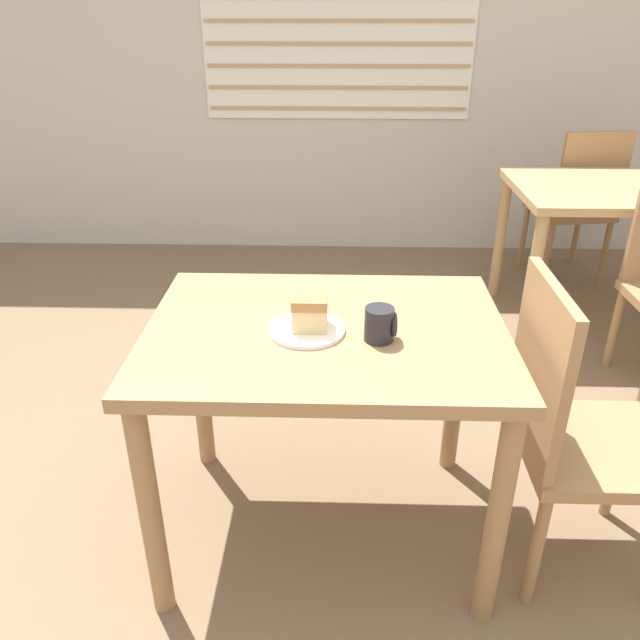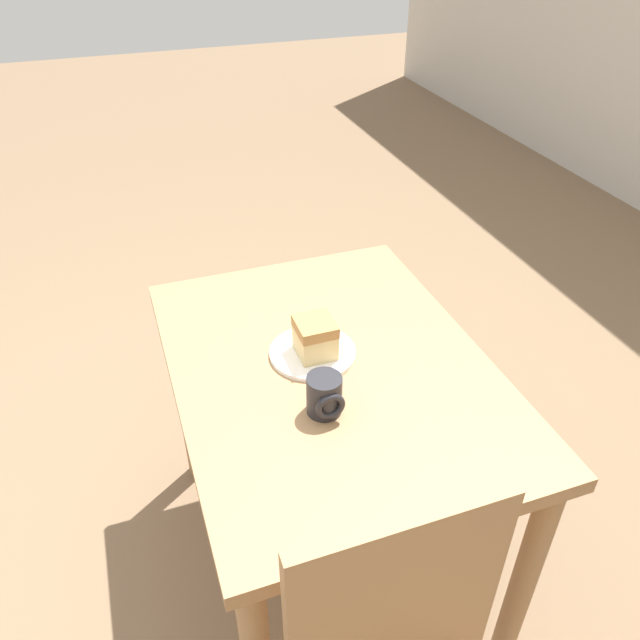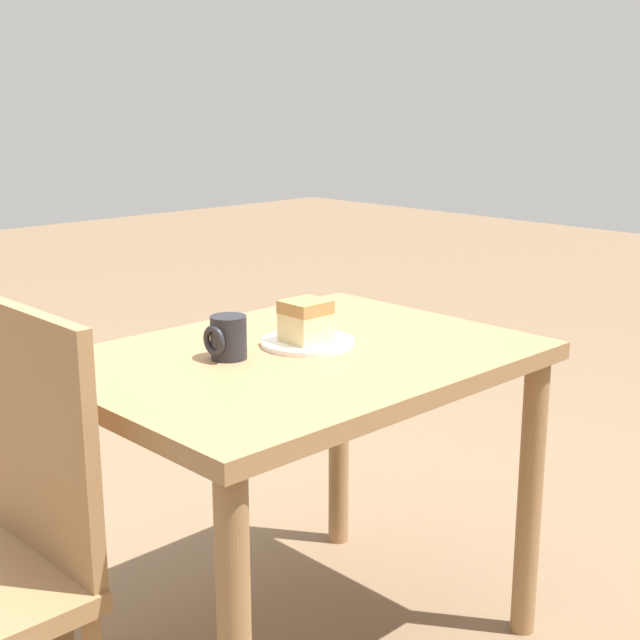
{
  "view_description": "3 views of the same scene",
  "coord_description": "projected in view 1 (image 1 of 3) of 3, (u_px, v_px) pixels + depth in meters",
  "views": [
    {
      "loc": [
        0.06,
        -1.24,
        1.57
      ],
      "look_at": [
        0.01,
        0.29,
        0.79
      ],
      "focal_mm": 35.0,
      "sensor_mm": 36.0,
      "label": 1
    },
    {
      "loc": [
        1.12,
        -0.1,
        1.73
      ],
      "look_at": [
        -0.04,
        0.31,
        0.84
      ],
      "focal_mm": 35.0,
      "sensor_mm": 36.0,
      "label": 2
    },
    {
      "loc": [
        1.32,
        1.72,
        1.31
      ],
      "look_at": [
        -0.03,
        0.32,
        0.82
      ],
      "focal_mm": 50.0,
      "sensor_mm": 36.0,
      "label": 3
    }
  ],
  "objects": [
    {
      "name": "chair_near_window",
      "position": [
        572.0,
        427.0,
        1.77
      ],
      "size": [
        0.42,
        0.42,
        0.93
      ],
      "rotation": [
        0.0,
        0.0,
        1.57
      ],
      "color": "#9E754C",
      "rests_on": "ground_plane"
    },
    {
      "name": "ground_plane",
      "position": [
        312.0,
        605.0,
        1.82
      ],
      "size": [
        14.0,
        14.0,
        0.0
      ],
      "primitive_type": "plane",
      "color": "#7A6047"
    },
    {
      "name": "cake_slice",
      "position": [
        310.0,
        312.0,
        1.71
      ],
      "size": [
        0.1,
        0.09,
        0.09
      ],
      "color": "#E5CC89",
      "rests_on": "plate"
    },
    {
      "name": "dining_table_far",
      "position": [
        611.0,
        208.0,
        3.15
      ],
      "size": [
        0.99,
        0.78,
        0.75
      ],
      "color": "tan",
      "rests_on": "ground_plane"
    },
    {
      "name": "chair_far_opposite",
      "position": [
        577.0,
        203.0,
        3.74
      ],
      "size": [
        0.48,
        0.48,
        0.93
      ],
      "rotation": [
        0.0,
        0.0,
        3.28
      ],
      "color": "#9E754C",
      "rests_on": "ground_plane"
    },
    {
      "name": "plate",
      "position": [
        307.0,
        330.0,
        1.73
      ],
      "size": [
        0.22,
        0.22,
        0.01
      ],
      "color": "white",
      "rests_on": "dining_table_near"
    },
    {
      "name": "coffee_mug",
      "position": [
        381.0,
        324.0,
        1.67
      ],
      "size": [
        0.09,
        0.08,
        0.09
      ],
      "color": "#232328",
      "rests_on": "dining_table_near"
    },
    {
      "name": "wall_back",
      "position": [
        333.0,
        31.0,
        3.87
      ],
      "size": [
        10.0,
        0.1,
        2.8
      ],
      "color": "beige",
      "rests_on": "ground_plane"
    },
    {
      "name": "dining_table_near",
      "position": [
        326.0,
        362.0,
        1.81
      ],
      "size": [
        1.02,
        0.75,
        0.75
      ],
      "color": "#9E754C",
      "rests_on": "ground_plane"
    }
  ]
}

